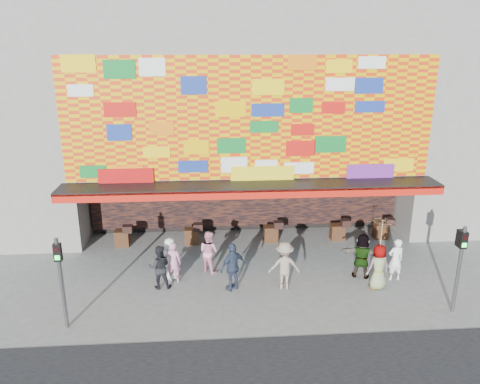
{
  "coord_description": "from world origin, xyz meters",
  "views": [
    {
      "loc": [
        -1.74,
        -14.41,
        8.45
      ],
      "look_at": [
        -0.56,
        2.0,
        3.17
      ],
      "focal_mm": 35.0,
      "sensor_mm": 36.0,
      "label": 1
    }
  ],
  "objects_px": {
    "signal_left": "(60,273)",
    "ped_a": "(170,259)",
    "ped_i": "(209,251)",
    "ped_g": "(379,267)",
    "ped_h": "(396,259)",
    "signal_right": "(460,260)",
    "ped_b": "(173,262)",
    "ped_e": "(233,267)",
    "ped_c": "(160,267)",
    "ped_f": "(362,256)",
    "ped_d": "(284,265)",
    "parasol": "(382,232)"
  },
  "relations": [
    {
      "from": "signal_left",
      "to": "ped_i",
      "type": "height_order",
      "value": "signal_left"
    },
    {
      "from": "signal_left",
      "to": "ped_h",
      "type": "distance_m",
      "value": 11.59
    },
    {
      "from": "ped_c",
      "to": "ped_e",
      "type": "relative_size",
      "value": 0.91
    },
    {
      "from": "ped_g",
      "to": "ped_i",
      "type": "height_order",
      "value": "ped_g"
    },
    {
      "from": "ped_b",
      "to": "ped_c",
      "type": "relative_size",
      "value": 0.97
    },
    {
      "from": "ped_a",
      "to": "ped_e",
      "type": "xyz_separation_m",
      "value": [
        2.27,
        -0.96,
        0.08
      ]
    },
    {
      "from": "signal_right",
      "to": "ped_b",
      "type": "distance_m",
      "value": 9.7
    },
    {
      "from": "ped_c",
      "to": "ped_i",
      "type": "height_order",
      "value": "ped_i"
    },
    {
      "from": "ped_c",
      "to": "ped_b",
      "type": "bearing_deg",
      "value": -141.22
    },
    {
      "from": "signal_right",
      "to": "ped_f",
      "type": "height_order",
      "value": "signal_right"
    },
    {
      "from": "ped_b",
      "to": "ped_f",
      "type": "xyz_separation_m",
      "value": [
        6.99,
        -0.13,
        0.08
      ]
    },
    {
      "from": "signal_left",
      "to": "parasol",
      "type": "distance_m",
      "value": 10.6
    },
    {
      "from": "ped_b",
      "to": "ped_e",
      "type": "distance_m",
      "value": 2.26
    },
    {
      "from": "ped_d",
      "to": "parasol",
      "type": "relative_size",
      "value": 0.92
    },
    {
      "from": "ped_b",
      "to": "ped_g",
      "type": "bearing_deg",
      "value": -175.5
    },
    {
      "from": "ped_i",
      "to": "ped_g",
      "type": "bearing_deg",
      "value": -154.77
    },
    {
      "from": "signal_right",
      "to": "ped_h",
      "type": "height_order",
      "value": "signal_right"
    },
    {
      "from": "ped_c",
      "to": "parasol",
      "type": "xyz_separation_m",
      "value": [
        7.78,
        -0.6,
        1.37
      ]
    },
    {
      "from": "signal_right",
      "to": "ped_b",
      "type": "height_order",
      "value": "signal_right"
    },
    {
      "from": "ped_g",
      "to": "ped_i",
      "type": "bearing_deg",
      "value": -27.93
    },
    {
      "from": "ped_c",
      "to": "ped_g",
      "type": "height_order",
      "value": "ped_g"
    },
    {
      "from": "ped_b",
      "to": "ped_h",
      "type": "xyz_separation_m",
      "value": [
        8.17,
        -0.43,
        0.03
      ]
    },
    {
      "from": "signal_right",
      "to": "ped_b",
      "type": "bearing_deg",
      "value": 163.73
    },
    {
      "from": "ped_c",
      "to": "ped_h",
      "type": "relative_size",
      "value": 1.0
    },
    {
      "from": "ped_c",
      "to": "ped_g",
      "type": "xyz_separation_m",
      "value": [
        7.78,
        -0.6,
        0.02
      ]
    },
    {
      "from": "ped_d",
      "to": "parasol",
      "type": "distance_m",
      "value": 3.59
    },
    {
      "from": "ped_e",
      "to": "ped_f",
      "type": "relative_size",
      "value": 1.03
    },
    {
      "from": "ped_g",
      "to": "ped_h",
      "type": "xyz_separation_m",
      "value": [
        0.86,
        0.58,
        -0.02
      ]
    },
    {
      "from": "signal_left",
      "to": "ped_i",
      "type": "relative_size",
      "value": 1.83
    },
    {
      "from": "ped_h",
      "to": "ped_g",
      "type": "bearing_deg",
      "value": 28.23
    },
    {
      "from": "ped_c",
      "to": "ped_f",
      "type": "xyz_separation_m",
      "value": [
        7.46,
        0.28,
        0.05
      ]
    },
    {
      "from": "ped_b",
      "to": "ped_a",
      "type": "bearing_deg",
      "value": -47.25
    },
    {
      "from": "ped_d",
      "to": "ped_f",
      "type": "bearing_deg",
      "value": -166.99
    },
    {
      "from": "ped_d",
      "to": "ped_a",
      "type": "bearing_deg",
      "value": -11.72
    },
    {
      "from": "signal_left",
      "to": "ped_h",
      "type": "xyz_separation_m",
      "value": [
        11.31,
        2.27,
        -1.05
      ]
    },
    {
      "from": "signal_right",
      "to": "ped_d",
      "type": "height_order",
      "value": "signal_right"
    },
    {
      "from": "parasol",
      "to": "ped_f",
      "type": "bearing_deg",
      "value": 110.22
    },
    {
      "from": "ped_a",
      "to": "ped_b",
      "type": "xyz_separation_m",
      "value": [
        0.13,
        -0.22,
        -0.03
      ]
    },
    {
      "from": "ped_c",
      "to": "ped_e",
      "type": "xyz_separation_m",
      "value": [
        2.6,
        -0.33,
        0.08
      ]
    },
    {
      "from": "ped_b",
      "to": "ped_c",
      "type": "distance_m",
      "value": 0.62
    },
    {
      "from": "ped_e",
      "to": "ped_i",
      "type": "height_order",
      "value": "ped_e"
    },
    {
      "from": "ped_h",
      "to": "ped_d",
      "type": "bearing_deg",
      "value": -1.36
    },
    {
      "from": "signal_left",
      "to": "ped_b",
      "type": "relative_size",
      "value": 1.91
    },
    {
      "from": "signal_left",
      "to": "ped_a",
      "type": "height_order",
      "value": "signal_left"
    },
    {
      "from": "signal_right",
      "to": "ped_f",
      "type": "relative_size",
      "value": 1.74
    },
    {
      "from": "ped_e",
      "to": "ped_h",
      "type": "xyz_separation_m",
      "value": [
        6.03,
        0.31,
        -0.08
      ]
    },
    {
      "from": "signal_right",
      "to": "ped_c",
      "type": "xyz_separation_m",
      "value": [
        -9.72,
        2.29,
        -1.05
      ]
    },
    {
      "from": "ped_a",
      "to": "ped_g",
      "type": "relative_size",
      "value": 0.98
    },
    {
      "from": "ped_c",
      "to": "ped_h",
      "type": "distance_m",
      "value": 8.63
    },
    {
      "from": "ped_c",
      "to": "ped_h",
      "type": "xyz_separation_m",
      "value": [
        8.63,
        -0.02,
        0.0
      ]
    }
  ]
}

